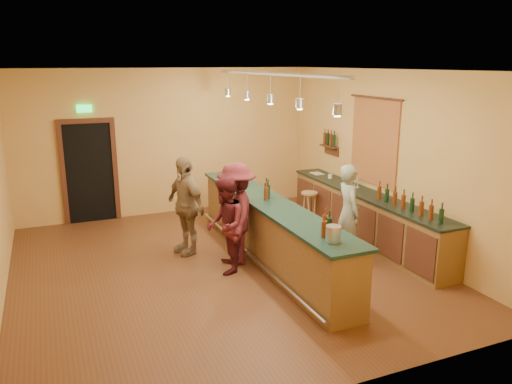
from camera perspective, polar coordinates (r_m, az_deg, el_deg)
name	(u,v)px	position (r m, az deg, el deg)	size (l,w,h in m)	color
floor	(221,268)	(8.42, -4.04, -8.61)	(7.00, 7.00, 0.00)	brown
ceiling	(217,70)	(7.74, -4.47, 13.72)	(6.50, 7.00, 0.02)	silver
wall_back	(168,142)	(11.24, -10.04, 5.63)	(6.50, 0.02, 3.20)	gold
wall_front	(337,247)	(4.87, 9.24, -6.21)	(6.50, 0.02, 3.20)	gold
wall_right	(387,159)	(9.46, 14.78, 3.68)	(0.02, 7.00, 3.20)	gold
doorway	(89,170)	(11.06, -18.51, 2.44)	(1.15, 0.09, 2.48)	black
tapestry	(374,142)	(9.72, 13.35, 5.55)	(0.03, 1.40, 1.60)	maroon
bottle_shelf	(330,141)	(10.94, 8.41, 5.80)	(0.17, 0.55, 0.54)	#432214
back_counter	(365,216)	(9.70, 12.39, -2.69)	(0.60, 4.55, 1.27)	brown
tasting_bar	(269,226)	(8.51, 1.55, -3.96)	(0.73, 5.10, 1.38)	brown
pendant_track	(271,84)	(8.07, 1.67, 12.25)	(0.11, 4.60, 0.50)	silver
bartender	(348,212)	(8.64, 10.52, -2.31)	(0.61, 0.40, 1.67)	gray
customer_a	(225,225)	(8.02, -3.52, -3.83)	(0.76, 0.59, 1.57)	#59191E
customer_b	(185,205)	(8.85, -8.07, -1.51)	(1.03, 0.43, 1.76)	#997A51
customer_c	(237,214)	(8.33, -2.22, -2.49)	(1.12, 0.64, 1.73)	#59191E
bar_stool	(309,199)	(10.41, 6.12, -0.79)	(0.34, 0.34, 0.71)	#9D7D46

